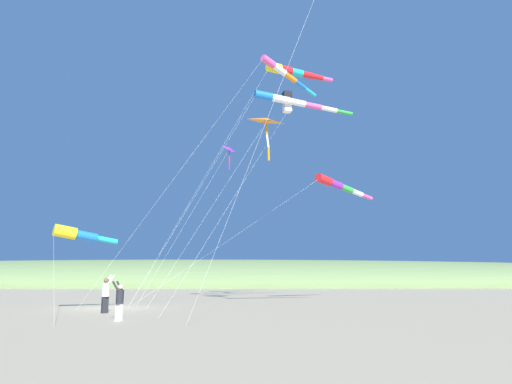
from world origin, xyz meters
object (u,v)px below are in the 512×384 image
(kite_delta_orange_high_right, at_px, (229,150))
(person_adult_flyer, at_px, (106,292))
(person_child_green_jacket, at_px, (120,299))
(kite_windsock_white_trailing, at_px, (293,72))
(kite_windsock_green_low_center, at_px, (338,186))
(kite_windsock_long_streamer_left, at_px, (291,101))
(kite_box_striped_overhead, at_px, (287,102))
(kite_windsock_checkered_midright, at_px, (282,72))
(kite_delta_purple_drifting, at_px, (266,121))
(kite_windsock_small_distant, at_px, (77,234))

(kite_delta_orange_high_right, bearing_deg, person_adult_flyer, 153.40)
(person_adult_flyer, height_order, person_child_green_jacket, person_adult_flyer)
(kite_delta_orange_high_right, distance_m, kite_windsock_white_trailing, 8.28)
(kite_windsock_green_low_center, xyz_separation_m, kite_windsock_long_streamer_left, (-1.04, 3.50, 6.16))
(kite_box_striped_overhead, height_order, kite_windsock_checkered_midright, kite_box_striped_overhead)
(kite_delta_purple_drifting, xyz_separation_m, kite_windsock_checkered_midright, (-1.08, -0.99, 2.90))
(kite_delta_orange_high_right, bearing_deg, kite_windsock_white_trailing, -87.31)
(person_child_green_jacket, bearing_deg, person_adult_flyer, 24.91)
(kite_windsock_white_trailing, xyz_separation_m, kite_windsock_checkered_midright, (-6.92, 1.38, -3.45))
(kite_delta_purple_drifting, bearing_deg, person_child_green_jacket, 145.01)
(kite_windsock_white_trailing, bearing_deg, kite_windsock_checkered_midright, 168.72)
(kite_windsock_small_distant, xyz_separation_m, kite_windsock_checkered_midright, (2.49, -11.19, 10.54))
(kite_delta_orange_high_right, height_order, kite_windsock_white_trailing, kite_windsock_white_trailing)
(kite_windsock_white_trailing, bearing_deg, kite_windsock_green_low_center, -107.99)
(kite_windsock_white_trailing, relative_size, kite_windsock_checkered_midright, 1.22)
(kite_windsock_small_distant, height_order, kite_delta_purple_drifting, kite_delta_purple_drifting)
(person_adult_flyer, relative_size, kite_box_striped_overhead, 0.12)
(kite_windsock_checkered_midright, bearing_deg, kite_windsock_white_trailing, -11.28)
(kite_delta_orange_high_right, bearing_deg, kite_windsock_green_low_center, -95.52)
(kite_windsock_small_distant, relative_size, kite_windsock_white_trailing, 0.50)
(kite_windsock_checkered_midright, xyz_separation_m, kite_windsock_long_streamer_left, (4.86, -1.04, 0.06))
(kite_windsock_checkered_midright, bearing_deg, kite_windsock_long_streamer_left, -12.03)
(kite_windsock_checkered_midright, height_order, kite_windsock_green_low_center, kite_windsock_checkered_midright)
(kite_windsock_long_streamer_left, bearing_deg, kite_windsock_white_trailing, -9.49)
(kite_windsock_white_trailing, relative_size, kite_box_striped_overhead, 1.20)
(kite_delta_purple_drifting, xyz_separation_m, kite_windsock_long_streamer_left, (3.79, -2.03, 2.96))
(kite_delta_purple_drifting, height_order, kite_windsock_checkered_midright, kite_windsock_checkered_midright)
(kite_windsock_small_distant, bearing_deg, kite_box_striped_overhead, -57.01)
(kite_windsock_white_trailing, distance_m, kite_windsock_long_streamer_left, 3.99)
(person_child_green_jacket, distance_m, kite_windsock_long_streamer_left, 20.38)
(kite_windsock_small_distant, distance_m, kite_box_striped_overhead, 17.79)
(person_child_green_jacket, bearing_deg, kite_windsock_checkered_midright, -42.74)
(person_adult_flyer, height_order, kite_windsock_white_trailing, kite_windsock_white_trailing)
(kite_windsock_white_trailing, relative_size, kite_windsock_long_streamer_left, 1.23)
(kite_delta_purple_drifting, relative_size, kite_windsock_checkered_midright, 0.79)
(kite_box_striped_overhead, bearing_deg, kite_delta_purple_drifting, 157.51)
(kite_windsock_checkered_midright, distance_m, kite_windsock_green_low_center, 9.62)
(kite_delta_orange_high_right, relative_size, kite_box_striped_overhead, 0.76)
(kite_windsock_white_trailing, bearing_deg, kite_delta_orange_high_right, 92.69)
(kite_delta_purple_drifting, bearing_deg, kite_windsock_long_streamer_left, -28.21)
(kite_delta_orange_high_right, bearing_deg, kite_windsock_checkered_midright, -151.54)
(kite_delta_orange_high_right, xyz_separation_m, kite_box_striped_overhead, (-1.44, -4.36, 3.29))
(kite_delta_orange_high_right, distance_m, kite_windsock_long_streamer_left, 5.94)
(kite_box_striped_overhead, bearing_deg, kite_delta_orange_high_right, 71.70)
(person_child_green_jacket, height_order, kite_windsock_checkered_midright, kite_windsock_checkered_midright)
(person_child_green_jacket, height_order, kite_delta_purple_drifting, kite_delta_purple_drifting)
(kite_windsock_green_low_center, bearing_deg, kite_delta_purple_drifting, 131.12)
(kite_windsock_small_distant, distance_m, kite_windsock_long_streamer_left, 17.77)
(kite_windsock_white_trailing, height_order, kite_windsock_green_low_center, kite_windsock_white_trailing)
(person_child_green_jacket, bearing_deg, kite_delta_purple_drifting, -34.99)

